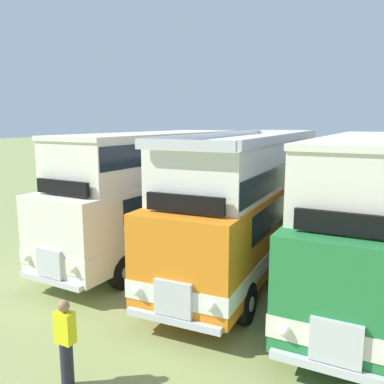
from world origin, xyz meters
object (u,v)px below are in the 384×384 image
Objects in this scene: marshal_person at (66,343)px; bus_third_in_row at (368,207)px; bus_second_in_row at (252,197)px; bus_first_in_row at (154,188)px.

bus_third_in_row is at bearing 59.19° from marshal_person.
bus_third_in_row is (3.68, -0.49, 0.11)m from bus_second_in_row.
bus_second_in_row is 6.71× the size of marshal_person.
bus_third_in_row is 8.85m from marshal_person.
bus_first_in_row reaches higher than marshal_person.
bus_second_in_row reaches higher than bus_first_in_row.
bus_second_in_row is (3.66, 0.45, -0.10)m from bus_first_in_row.
bus_third_in_row is at bearing -0.35° from bus_first_in_row.
bus_first_in_row is 5.74× the size of marshal_person.
bus_third_in_row is at bearing -7.61° from bus_second_in_row.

